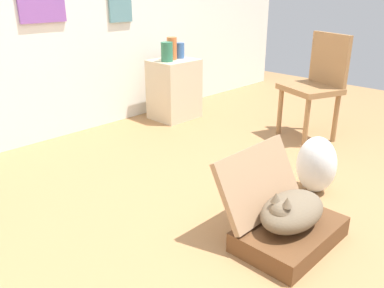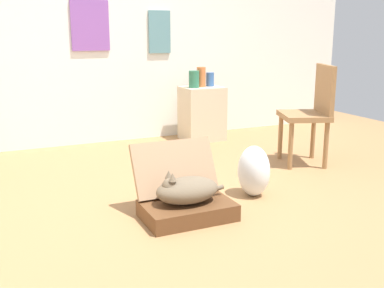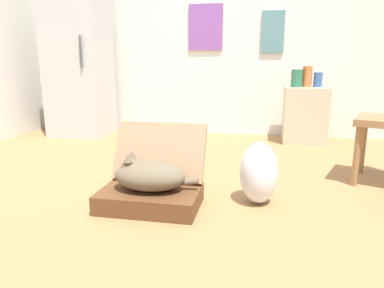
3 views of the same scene
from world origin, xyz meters
name	(u,v)px [view 2 (image 2 of 3)]	position (x,y,z in m)	size (l,w,h in m)	color
ground_plane	(186,203)	(0.00, 0.00, 0.00)	(7.68, 7.68, 0.00)	#9E7247
wall_back	(103,26)	(0.00, 2.26, 1.30)	(6.40, 0.15, 2.60)	silver
suitcase_base	(187,210)	(-0.11, -0.27, 0.06)	(0.61, 0.40, 0.11)	brown
suitcase_lid	(175,168)	(-0.11, -0.04, 0.30)	(0.61, 0.40, 0.04)	#9B7756
cat	(186,190)	(-0.12, -0.27, 0.21)	(0.52, 0.28, 0.23)	brown
plastic_bag_white	(254,171)	(0.55, -0.06, 0.20)	(0.24, 0.27, 0.40)	silver
side_table	(202,113)	(1.02, 1.85, 0.31)	(0.46, 0.39, 0.62)	beige
vase_tall	(194,79)	(0.91, 1.82, 0.72)	(0.12, 0.12, 0.19)	#2D7051
vase_short	(210,79)	(1.14, 1.88, 0.70)	(0.09, 0.09, 0.16)	#38609E
vase_round	(201,77)	(1.02, 1.87, 0.73)	(0.10, 0.10, 0.23)	#CC6B38
chair	(311,110)	(1.52, 0.50, 0.52)	(0.55, 0.58, 0.94)	olive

